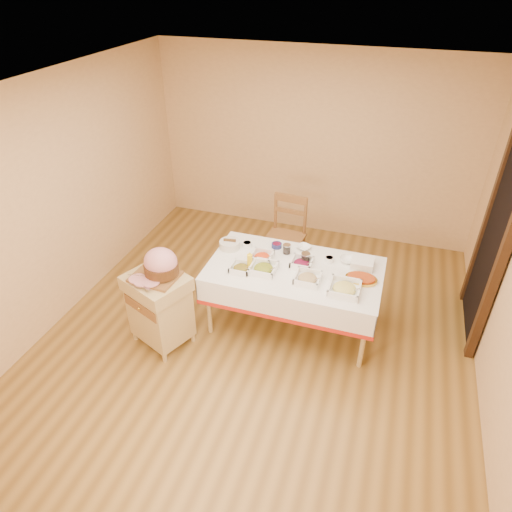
{
  "coord_description": "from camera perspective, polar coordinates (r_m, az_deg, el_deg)",
  "views": [
    {
      "loc": [
        1.14,
        -3.55,
        3.5
      ],
      "look_at": [
        -0.09,
        0.2,
        0.9
      ],
      "focal_mm": 32.0,
      "sensor_mm": 36.0,
      "label": 1
    }
  ],
  "objects": [
    {
      "name": "preserve_jar_right",
      "position": [
        4.86,
        6.2,
        -0.36
      ],
      "size": [
        0.1,
        0.1,
        0.12
      ],
      "color": "silver",
      "rests_on": "dining_table"
    },
    {
      "name": "brass_platter",
      "position": [
        4.73,
        13.02,
        -2.78
      ],
      "size": [
        0.32,
        0.23,
        0.04
      ],
      "color": "gold",
      "rests_on": "dining_table"
    },
    {
      "name": "doorway",
      "position": [
        5.17,
        27.7,
        1.69
      ],
      "size": [
        0.09,
        1.1,
        2.2
      ],
      "color": "black",
      "rests_on": "ground"
    },
    {
      "name": "serving_dish_b",
      "position": [
        4.73,
        0.95,
        -1.53
      ],
      "size": [
        0.26,
        0.26,
        0.11
      ],
      "color": "white",
      "rests_on": "dining_table"
    },
    {
      "name": "serving_dish_f",
      "position": [
        4.83,
        5.73,
        -0.86
      ],
      "size": [
        0.23,
        0.22,
        0.11
      ],
      "color": "white",
      "rests_on": "dining_table"
    },
    {
      "name": "bowl_small_imported",
      "position": [
        4.97,
        11.38,
        -0.44
      ],
      "size": [
        0.18,
        0.18,
        0.05
      ],
      "primitive_type": "imported",
      "rotation": [
        0.0,
        0.0,
        0.08
      ],
      "color": "white",
      "rests_on": "dining_table"
    },
    {
      "name": "dining_table",
      "position": [
        4.9,
        4.74,
        -3.08
      ],
      "size": [
        1.82,
        1.02,
        0.76
      ],
      "color": "tan",
      "rests_on": "ground"
    },
    {
      "name": "serving_dish_d",
      "position": [
        4.53,
        11.01,
        -3.99
      ],
      "size": [
        0.3,
        0.3,
        0.11
      ],
      "color": "white",
      "rests_on": "dining_table"
    },
    {
      "name": "plate_stack",
      "position": [
        4.93,
        13.17,
        -0.83
      ],
      "size": [
        0.23,
        0.23,
        0.08
      ],
      "color": "white",
      "rests_on": "dining_table"
    },
    {
      "name": "dining_chair",
      "position": [
        5.8,
        3.7,
        2.55
      ],
      "size": [
        0.5,
        0.48,
        1.03
      ],
      "color": "brown",
      "rests_on": "ground"
    },
    {
      "name": "serving_dish_a",
      "position": [
        4.74,
        -1.88,
        -1.5
      ],
      "size": [
        0.22,
        0.21,
        0.09
      ],
      "color": "white",
      "rests_on": "dining_table"
    },
    {
      "name": "room_shell",
      "position": [
        4.33,
        0.34,
        2.87
      ],
      "size": [
        5.0,
        5.0,
        5.0
      ],
      "color": "olive",
      "rests_on": "ground"
    },
    {
      "name": "serving_dish_c",
      "position": [
        4.62,
        6.47,
        -2.77
      ],
      "size": [
        0.25,
        0.25,
        0.1
      ],
      "color": "white",
      "rests_on": "dining_table"
    },
    {
      "name": "bowl_white_imported",
      "position": [
        5.12,
        6.0,
        1.08
      ],
      "size": [
        0.2,
        0.2,
        0.04
      ],
      "primitive_type": "imported",
      "rotation": [
        0.0,
        0.0,
        -0.43
      ],
      "color": "white",
      "rests_on": "dining_table"
    },
    {
      "name": "mustard_bottle",
      "position": [
        4.78,
        -0.79,
        -0.47
      ],
      "size": [
        0.06,
        0.06,
        0.18
      ],
      "color": "yellow",
      "rests_on": "dining_table"
    },
    {
      "name": "small_bowl_left",
      "position": [
        5.13,
        -1.11,
        1.5
      ],
      "size": [
        0.11,
        0.11,
        0.05
      ],
      "color": "white",
      "rests_on": "dining_table"
    },
    {
      "name": "preserve_jar_left",
      "position": [
        5.01,
        3.86,
        0.83
      ],
      "size": [
        0.09,
        0.09,
        0.11
      ],
      "color": "silver",
      "rests_on": "dining_table"
    },
    {
      "name": "small_bowl_mid",
      "position": [
        5.12,
        2.6,
        1.37
      ],
      "size": [
        0.12,
        0.12,
        0.05
      ],
      "color": "navy",
      "rests_on": "dining_table"
    },
    {
      "name": "serving_dish_e",
      "position": [
        4.91,
        0.76,
        -0.07
      ],
      "size": [
        0.24,
        0.23,
        0.11
      ],
      "color": "white",
      "rests_on": "dining_table"
    },
    {
      "name": "ham_on_board",
      "position": [
        4.56,
        -11.91,
        -1.15
      ],
      "size": [
        0.48,
        0.45,
        0.31
      ],
      "color": "brown",
      "rests_on": "butcher_cart"
    },
    {
      "name": "bread_basket",
      "position": [
        5.11,
        -3.29,
        1.47
      ],
      "size": [
        0.23,
        0.23,
        0.1
      ],
      "color": "silver",
      "rests_on": "dining_table"
    },
    {
      "name": "small_bowl_right",
      "position": [
        4.94,
        9.15,
        -0.38
      ],
      "size": [
        0.1,
        0.1,
        0.05
      ],
      "color": "white",
      "rests_on": "dining_table"
    },
    {
      "name": "butcher_cart",
      "position": [
        4.85,
        -11.96,
        -6.12
      ],
      "size": [
        0.74,
        0.68,
        0.84
      ],
      "color": "tan",
      "rests_on": "ground"
    }
  ]
}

